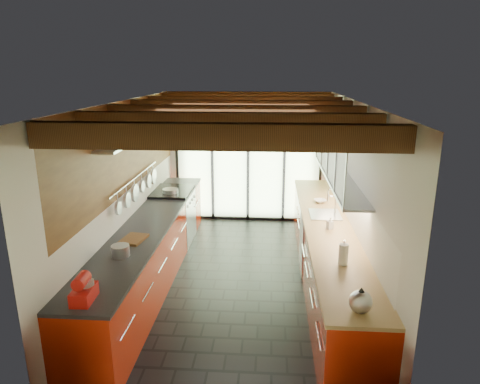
% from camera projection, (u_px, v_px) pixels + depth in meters
% --- Properties ---
extents(ground, '(5.50, 5.50, 0.00)m').
position_uv_depth(ground, '(238.00, 280.00, 6.33)').
color(ground, black).
rests_on(ground, ground).
extents(room_shell, '(5.50, 5.50, 5.50)m').
position_uv_depth(room_shell, '(238.00, 172.00, 5.88)').
color(room_shell, silver).
rests_on(room_shell, ground).
extents(ceiling_beams, '(3.14, 5.06, 4.90)m').
position_uv_depth(ceiling_beams, '(240.00, 110.00, 6.02)').
color(ceiling_beams, '#593316').
rests_on(ceiling_beams, ground).
extents(glass_door, '(2.95, 0.10, 2.90)m').
position_uv_depth(glass_door, '(248.00, 140.00, 8.46)').
color(glass_door, '#C6EAAD').
rests_on(glass_door, ground).
extents(left_counter, '(0.68, 5.00, 0.92)m').
position_uv_depth(left_counter, '(152.00, 249.00, 6.29)').
color(left_counter, '#B32209').
rests_on(left_counter, ground).
extents(range_stove, '(0.66, 0.90, 0.97)m').
position_uv_depth(range_stove, '(173.00, 216.00, 7.68)').
color(range_stove, silver).
rests_on(range_stove, ground).
extents(right_counter, '(0.68, 5.00, 0.92)m').
position_uv_depth(right_counter, '(326.00, 254.00, 6.12)').
color(right_counter, '#B32209').
rests_on(right_counter, ground).
extents(sink_assembly, '(0.45, 0.52, 0.43)m').
position_uv_depth(sink_assembly, '(326.00, 212.00, 6.36)').
color(sink_assembly, silver).
rests_on(sink_assembly, right_counter).
extents(upper_cabinets_right, '(0.34, 3.00, 3.00)m').
position_uv_depth(upper_cabinets_right, '(341.00, 155.00, 6.01)').
color(upper_cabinets_right, silver).
rests_on(upper_cabinets_right, ground).
extents(left_wall_fixtures, '(0.28, 2.60, 0.96)m').
position_uv_depth(left_wall_fixtures, '(138.00, 156.00, 6.18)').
color(left_wall_fixtures, silver).
rests_on(left_wall_fixtures, ground).
extents(stand_mixer, '(0.19, 0.32, 0.28)m').
position_uv_depth(stand_mixer, '(84.00, 290.00, 3.98)').
color(stand_mixer, red).
rests_on(stand_mixer, left_counter).
extents(pot_large, '(0.24, 0.24, 0.13)m').
position_uv_depth(pot_large, '(120.00, 251.00, 4.95)').
color(pot_large, silver).
rests_on(pot_large, left_counter).
extents(pot_small, '(0.31, 0.31, 0.10)m').
position_uv_depth(pot_small, '(170.00, 192.00, 7.39)').
color(pot_small, silver).
rests_on(pot_small, left_counter).
extents(cutting_board, '(0.32, 0.41, 0.03)m').
position_uv_depth(cutting_board, '(134.00, 239.00, 5.42)').
color(cutting_board, brown).
rests_on(cutting_board, left_counter).
extents(kettle, '(0.25, 0.28, 0.25)m').
position_uv_depth(kettle, '(361.00, 300.00, 3.80)').
color(kettle, silver).
rests_on(kettle, right_counter).
extents(paper_towel, '(0.14, 0.14, 0.29)m').
position_uv_depth(paper_towel, '(343.00, 255.00, 4.72)').
color(paper_towel, white).
rests_on(paper_towel, right_counter).
extents(soap_bottle, '(0.10, 0.10, 0.17)m').
position_uv_depth(soap_bottle, '(330.00, 223.00, 5.79)').
color(soap_bottle, silver).
rests_on(soap_bottle, right_counter).
extents(bowl, '(0.24, 0.24, 0.05)m').
position_uv_depth(bowl, '(320.00, 201.00, 6.97)').
color(bowl, silver).
rests_on(bowl, right_counter).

